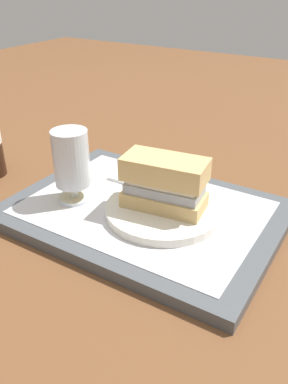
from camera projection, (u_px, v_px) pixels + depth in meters
ground_plane at (144, 218)px, 0.68m from camera, size 3.00×3.00×0.00m
tray at (144, 213)px, 0.68m from camera, size 0.44×0.32×0.02m
placemat at (144, 207)px, 0.67m from camera, size 0.38×0.27×0.00m
plate at (164, 209)px, 0.65m from camera, size 0.19×0.19×0.01m
sandwich at (163, 182)px, 0.63m from camera, size 0.14×0.08×0.08m
beer_glass at (72, 164)px, 0.67m from camera, size 0.06×0.06×0.12m
napkin_folded at (137, 177)px, 0.77m from camera, size 0.09×0.07×0.01m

